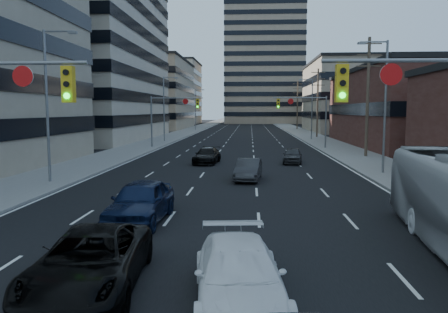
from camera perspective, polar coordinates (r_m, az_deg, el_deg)
road_surface at (r=135.19m, az=2.82°, el=4.17°), size 18.00×300.00×0.02m
sidewalk_left at (r=135.79m, az=-2.05°, el=4.21°), size 5.00×300.00×0.15m
sidewalk_right at (r=135.55m, az=7.70°, el=4.15°), size 5.00×300.00×0.15m
office_left_mid at (r=71.70m, az=-20.56°, el=13.37°), size 26.00×34.00×28.00m
office_left_far at (r=108.20m, az=-10.27°, el=7.85°), size 20.00×30.00×16.00m
storefront_right_mid at (r=59.55m, az=25.82°, el=5.56°), size 20.00×30.00×9.00m
office_right_far at (r=96.08m, az=17.77°, el=7.31°), size 22.00×28.00×14.00m
apartment_tower at (r=157.12m, az=5.22°, el=15.02°), size 26.00×26.00×58.00m
bg_block_left at (r=148.17m, az=-8.12°, el=8.14°), size 24.00×24.00×20.00m
bg_block_right at (r=138.53m, az=16.27°, el=6.46°), size 22.00×22.00×12.00m
signal_far_left at (r=50.93m, az=-6.92°, el=5.91°), size 6.09×0.33×6.00m
signal_far_right at (r=50.49m, az=10.59°, el=5.85°), size 6.09×0.33×6.00m
utility_pole_block at (r=42.52m, az=18.26°, el=7.63°), size 2.20×0.28×11.00m
utility_pole_midblock at (r=71.93m, az=12.12°, el=7.02°), size 2.20×0.28×11.00m
utility_pole_distant at (r=101.69m, az=9.57°, el=6.74°), size 2.20×0.28×11.00m
streetlight_left_near at (r=27.74m, az=-21.86°, el=7.02°), size 2.03×0.22×9.00m
streetlight_left_mid at (r=61.25m, az=-7.71°, el=6.61°), size 2.03×0.22×9.00m
streetlight_left_far at (r=95.84m, az=-3.66°, el=6.42°), size 2.03×0.22×9.00m
streetlight_right_near at (r=31.41m, az=20.05°, el=6.92°), size 2.03×0.22×9.00m
streetlight_right_far at (r=65.72m, az=11.29°, el=6.51°), size 2.03×0.22×9.00m
black_pickup at (r=11.36m, az=-17.05°, el=-12.91°), size 2.82×5.38×1.45m
white_van at (r=10.08m, az=1.96°, el=-15.27°), size 2.43×4.99×1.40m
sedan_blue at (r=17.43m, az=-10.85°, el=-5.78°), size 2.14×4.92×1.65m
sedan_grey_center at (r=27.41m, az=3.21°, el=-1.72°), size 1.83×4.21×1.35m
sedan_black_far at (r=36.02m, az=-2.23°, el=0.11°), size 2.22×4.63×1.30m
sedan_grey_right at (r=36.56m, az=8.94°, el=0.12°), size 1.96×3.94×1.29m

